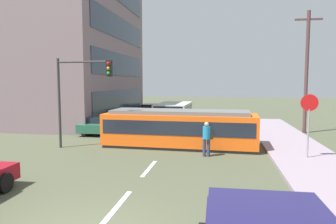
% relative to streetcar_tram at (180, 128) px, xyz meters
% --- Properties ---
extents(ground_plane, '(120.00, 120.00, 0.00)m').
position_rel_streetcar_tram_xyz_m(ground_plane, '(-0.66, -0.63, -1.05)').
color(ground_plane, '#4B5039').
extents(sidewalk_curb_right, '(3.20, 36.00, 0.14)m').
position_rel_streetcar_tram_xyz_m(sidewalk_curb_right, '(6.14, -4.63, -0.98)').
color(sidewalk_curb_right, gray).
rests_on(sidewalk_curb_right, ground).
extents(lane_stripe_1, '(0.16, 2.40, 0.01)m').
position_rel_streetcar_tram_xyz_m(lane_stripe_1, '(-0.66, -8.63, -1.05)').
color(lane_stripe_1, silver).
rests_on(lane_stripe_1, ground).
extents(lane_stripe_2, '(0.16, 2.40, 0.01)m').
position_rel_streetcar_tram_xyz_m(lane_stripe_2, '(-0.66, -4.63, -1.05)').
color(lane_stripe_2, silver).
rests_on(lane_stripe_2, ground).
extents(lane_stripe_3, '(0.16, 2.40, 0.01)m').
position_rel_streetcar_tram_xyz_m(lane_stripe_3, '(-0.66, 6.00, -1.05)').
color(lane_stripe_3, silver).
rests_on(lane_stripe_3, ground).
extents(lane_stripe_4, '(0.16, 2.40, 0.01)m').
position_rel_streetcar_tram_xyz_m(lane_stripe_4, '(-0.66, 12.00, -1.05)').
color(lane_stripe_4, silver).
rests_on(lane_stripe_4, ground).
extents(corner_building, '(15.99, 15.63, 12.80)m').
position_rel_streetcar_tram_xyz_m(corner_building, '(-14.64, 10.26, 5.35)').
color(corner_building, slate).
rests_on(corner_building, ground).
extents(streetcar_tram, '(8.41, 2.86, 2.03)m').
position_rel_streetcar_tram_xyz_m(streetcar_tram, '(0.00, 0.00, 0.00)').
color(streetcar_tram, '#F95D15').
rests_on(streetcar_tram, ground).
extents(city_bus, '(2.63, 5.41, 1.82)m').
position_rel_streetcar_tram_xyz_m(city_bus, '(-1.67, 8.82, -0.01)').
color(city_bus, beige).
rests_on(city_bus, ground).
extents(pedestrian_crossing, '(0.50, 0.36, 1.67)m').
position_rel_streetcar_tram_xyz_m(pedestrian_crossing, '(1.57, -2.08, -0.11)').
color(pedestrian_crossing, '#333955').
rests_on(pedestrian_crossing, ground).
extents(parked_sedan_mid, '(2.05, 4.33, 1.19)m').
position_rel_streetcar_tram_xyz_m(parked_sedan_mid, '(-6.15, 3.96, -0.43)').
color(parked_sedan_mid, '#255944').
rests_on(parked_sedan_mid, ground).
extents(parked_sedan_far, '(2.11, 4.31, 1.19)m').
position_rel_streetcar_tram_xyz_m(parked_sedan_far, '(-6.04, 10.70, -0.43)').
color(parked_sedan_far, '#A6170F').
rests_on(parked_sedan_far, ground).
extents(parked_sedan_furthest, '(1.97, 4.17, 1.19)m').
position_rel_streetcar_tram_xyz_m(parked_sedan_furthest, '(-5.50, 16.82, -0.43)').
color(parked_sedan_furthest, maroon).
rests_on(parked_sedan_furthest, ground).
extents(stop_sign, '(0.76, 0.07, 2.88)m').
position_rel_streetcar_tram_xyz_m(stop_sign, '(6.14, -2.11, 1.14)').
color(stop_sign, gray).
rests_on(stop_sign, sidewalk_curb_right).
extents(traffic_light_mast, '(3.07, 0.33, 4.83)m').
position_rel_streetcar_tram_xyz_m(traffic_light_mast, '(-5.15, -1.35, 2.36)').
color(traffic_light_mast, '#333333').
rests_on(traffic_light_mast, ground).
extents(utility_pole_mid, '(1.80, 0.24, 8.44)m').
position_rel_streetcar_tram_xyz_m(utility_pole_mid, '(8.05, 6.16, 3.35)').
color(utility_pole_mid, '#543536').
rests_on(utility_pole_mid, ground).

